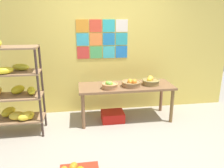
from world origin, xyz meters
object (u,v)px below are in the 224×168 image
at_px(fruit_basket_back_left, 151,81).
at_px(display_table, 126,89).
at_px(fruit_basket_centre, 110,85).
at_px(fruit_basket_back_right, 131,83).
at_px(produce_crate_under_table, 113,116).
at_px(banana_shelf_unit, 13,88).

bearing_deg(fruit_basket_back_left, display_table, 175.60).
relative_size(display_table, fruit_basket_centre, 5.97).
bearing_deg(display_table, fruit_basket_back_right, -51.71).
height_order(fruit_basket_centre, produce_crate_under_table, fruit_basket_centre).
bearing_deg(fruit_basket_back_left, fruit_basket_back_right, -171.31).
distance_m(fruit_basket_centre, fruit_basket_back_left, 0.79).
xyz_separation_m(display_table, fruit_basket_back_right, (0.07, -0.09, 0.14)).
height_order(banana_shelf_unit, produce_crate_under_table, banana_shelf_unit).
distance_m(banana_shelf_unit, display_table, 1.92).
bearing_deg(banana_shelf_unit, fruit_basket_centre, 3.70).
bearing_deg(produce_crate_under_table, fruit_basket_centre, -122.93).
bearing_deg(display_table, produce_crate_under_table, -170.84).
relative_size(fruit_basket_centre, produce_crate_under_table, 0.70).
relative_size(banana_shelf_unit, display_table, 0.92).
bearing_deg(fruit_basket_back_right, display_table, 128.29).
height_order(fruit_basket_back_right, produce_crate_under_table, fruit_basket_back_right).
relative_size(banana_shelf_unit, fruit_basket_back_left, 4.94).
distance_m(fruit_basket_back_right, produce_crate_under_table, 0.73).
height_order(banana_shelf_unit, fruit_basket_centre, banana_shelf_unit).
bearing_deg(fruit_basket_centre, produce_crate_under_table, 57.07).
height_order(banana_shelf_unit, fruit_basket_back_right, banana_shelf_unit).
distance_m(fruit_basket_back_left, fruit_basket_back_right, 0.39).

